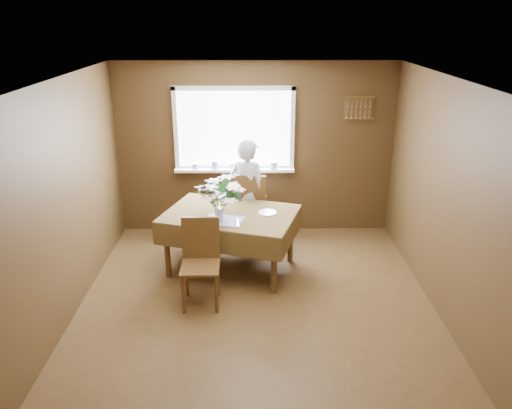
{
  "coord_description": "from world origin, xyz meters",
  "views": [
    {
      "loc": [
        -0.04,
        -4.78,
        3.1
      ],
      "look_at": [
        0.0,
        0.55,
        1.05
      ],
      "focal_mm": 35.0,
      "sensor_mm": 36.0,
      "label": 1
    }
  ],
  "objects_px": {
    "seated_woman": "(248,194)",
    "flower_bouquet": "(219,195)",
    "chair_far": "(250,207)",
    "dining_table": "(230,220)",
    "chair_near": "(201,258)"
  },
  "relations": [
    {
      "from": "seated_woman",
      "to": "flower_bouquet",
      "type": "distance_m",
      "value": 0.98
    },
    {
      "from": "dining_table",
      "to": "flower_bouquet",
      "type": "bearing_deg",
      "value": -109.7
    },
    {
      "from": "flower_bouquet",
      "to": "seated_woman",
      "type": "bearing_deg",
      "value": 68.5
    },
    {
      "from": "flower_bouquet",
      "to": "chair_near",
      "type": "bearing_deg",
      "value": -106.72
    },
    {
      "from": "chair_near",
      "to": "seated_woman",
      "type": "height_order",
      "value": "seated_woman"
    },
    {
      "from": "dining_table",
      "to": "chair_far",
      "type": "height_order",
      "value": "chair_far"
    },
    {
      "from": "dining_table",
      "to": "seated_woman",
      "type": "xyz_separation_m",
      "value": [
        0.22,
        0.7,
        0.1
      ]
    },
    {
      "from": "dining_table",
      "to": "chair_far",
      "type": "distance_m",
      "value": 0.78
    },
    {
      "from": "chair_far",
      "to": "chair_near",
      "type": "xyz_separation_m",
      "value": [
        -0.54,
        -1.49,
        -0.04
      ]
    },
    {
      "from": "chair_far",
      "to": "seated_woman",
      "type": "bearing_deg",
      "value": 56.81
    },
    {
      "from": "chair_far",
      "to": "seated_woman",
      "type": "distance_m",
      "value": 0.21
    },
    {
      "from": "dining_table",
      "to": "chair_near",
      "type": "relative_size",
      "value": 1.87
    },
    {
      "from": "dining_table",
      "to": "flower_bouquet",
      "type": "relative_size",
      "value": 3.43
    },
    {
      "from": "chair_near",
      "to": "chair_far",
      "type": "bearing_deg",
      "value": 69.16
    },
    {
      "from": "chair_near",
      "to": "seated_woman",
      "type": "bearing_deg",
      "value": 69.61
    }
  ]
}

